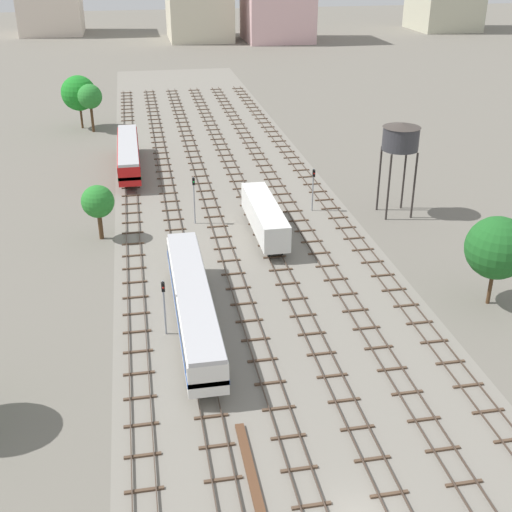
% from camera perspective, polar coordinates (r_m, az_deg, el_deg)
% --- Properties ---
extents(ground_plane, '(480.00, 480.00, 0.00)m').
position_cam_1_polar(ground_plane, '(87.85, -2.86, 5.80)').
color(ground_plane, slate).
extents(ballast_bed, '(28.02, 176.00, 0.01)m').
position_cam_1_polar(ballast_bed, '(87.85, -2.86, 5.80)').
color(ballast_bed, gray).
rests_on(ballast_bed, ground).
extents(track_far_left, '(2.40, 126.00, 0.29)m').
position_cam_1_polar(track_far_left, '(88.08, -10.75, 5.52)').
color(track_far_left, '#47382D').
rests_on(track_far_left, ground).
extents(track_left, '(2.40, 126.00, 0.29)m').
position_cam_1_polar(track_left, '(88.15, -7.62, 5.77)').
color(track_left, '#47382D').
rests_on(track_left, ground).
extents(track_centre_left, '(2.40, 126.00, 0.29)m').
position_cam_1_polar(track_centre_left, '(88.47, -4.50, 6.00)').
color(track_centre_left, '#47382D').
rests_on(track_centre_left, ground).
extents(track_centre, '(2.40, 126.00, 0.29)m').
position_cam_1_polar(track_centre, '(89.06, -1.42, 6.21)').
color(track_centre, '#47382D').
rests_on(track_centre, ground).
extents(track_centre_right, '(2.40, 126.00, 0.29)m').
position_cam_1_polar(track_centre_right, '(89.90, 1.63, 6.39)').
color(track_centre_right, '#47382D').
rests_on(track_centre_right, ground).
extents(track_right, '(2.40, 126.00, 0.29)m').
position_cam_1_polar(track_right, '(90.98, 4.61, 6.56)').
color(track_right, '#47382D').
rests_on(track_right, ground).
extents(passenger_coach_left_nearest, '(2.96, 22.00, 3.80)m').
position_cam_1_polar(passenger_coach_left_nearest, '(55.54, -5.46, -3.93)').
color(passenger_coach_left_nearest, white).
rests_on(passenger_coach_left_nearest, ground).
extents(freight_boxcar_centre_near, '(2.87, 14.00, 3.60)m').
position_cam_1_polar(freight_boxcar_centre_near, '(72.63, 0.73, 3.49)').
color(freight_boxcar_centre_near, white).
rests_on(freight_boxcar_centre_near, ground).
extents(diesel_railcar_far_left_mid, '(2.96, 20.50, 3.80)m').
position_cam_1_polar(diesel_railcar_far_left_mid, '(95.74, -10.95, 8.71)').
color(diesel_railcar_far_left_mid, red).
rests_on(diesel_railcar_far_left_mid, ground).
extents(water_tower, '(4.38, 4.38, 11.10)m').
position_cam_1_polar(water_tower, '(78.40, 12.39, 9.95)').
color(water_tower, '#2D2826').
rests_on(water_tower, ground).
extents(signal_post_nearest, '(0.28, 0.47, 5.08)m').
position_cam_1_polar(signal_post_nearest, '(54.67, -7.95, -3.84)').
color(signal_post_nearest, gray).
rests_on(signal_post_nearest, ground).
extents(signal_post_near, '(0.28, 0.47, 5.71)m').
position_cam_1_polar(signal_post_near, '(75.87, -5.37, 5.31)').
color(signal_post_near, gray).
rests_on(signal_post_near, ground).
extents(signal_post_mid, '(0.28, 0.47, 5.33)m').
position_cam_1_polar(signal_post_mid, '(79.65, 4.96, 6.18)').
color(signal_post_mid, gray).
rests_on(signal_post_mid, ground).
extents(lineside_tree_0, '(5.91, 5.91, 9.00)m').
position_cam_1_polar(lineside_tree_0, '(119.64, -15.06, 13.42)').
color(lineside_tree_0, '#4C331E').
rests_on(lineside_tree_0, ground).
extents(lineside_tree_1, '(5.60, 5.60, 8.37)m').
position_cam_1_polar(lineside_tree_1, '(61.47, 20.09, 0.66)').
color(lineside_tree_1, '#4C331E').
rests_on(lineside_tree_1, ground).
extents(lineside_tree_2, '(3.56, 3.56, 6.16)m').
position_cam_1_polar(lineside_tree_2, '(73.34, -13.50, 4.57)').
color(lineside_tree_2, '#4C331E').
rests_on(lineside_tree_2, ground).
extents(lineside_tree_3, '(4.06, 4.06, 8.05)m').
position_cam_1_polar(lineside_tree_3, '(116.72, -14.15, 13.19)').
color(lineside_tree_3, '#4C331E').
rests_on(lineside_tree_3, ground).
extents(spare_rail_bundle, '(0.60, 10.00, 0.24)m').
position_cam_1_polar(spare_rail_bundle, '(42.79, -0.32, -18.64)').
color(spare_rail_bundle, brown).
rests_on(spare_rail_bundle, ground).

